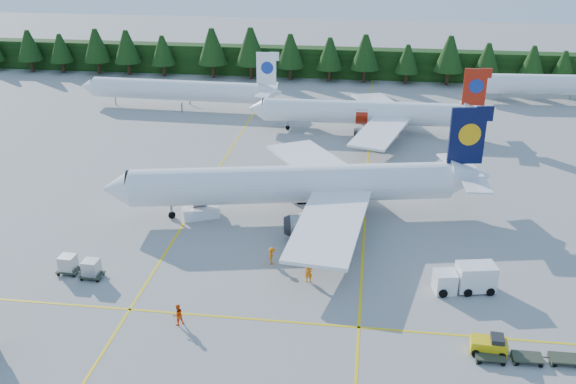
# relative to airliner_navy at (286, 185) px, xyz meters

# --- Properties ---
(ground) EXTENTS (320.00, 320.00, 0.00)m
(ground) POSITION_rel_airliner_navy_xyz_m (3.03, -14.74, -3.72)
(ground) COLOR #9A9A95
(ground) RESTS_ON ground
(taxi_stripe_a) EXTENTS (0.25, 120.00, 0.01)m
(taxi_stripe_a) POSITION_rel_airliner_navy_xyz_m (-10.97, 5.26, -3.71)
(taxi_stripe_a) COLOR yellow
(taxi_stripe_a) RESTS_ON ground
(taxi_stripe_b) EXTENTS (0.25, 120.00, 0.01)m
(taxi_stripe_b) POSITION_rel_airliner_navy_xyz_m (9.03, 5.26, -3.71)
(taxi_stripe_b) COLOR yellow
(taxi_stripe_b) RESTS_ON ground
(taxi_stripe_cross) EXTENTS (80.00, 0.25, 0.01)m
(taxi_stripe_cross) POSITION_rel_airliner_navy_xyz_m (3.03, -20.74, -3.71)
(taxi_stripe_cross) COLOR yellow
(taxi_stripe_cross) RESTS_ON ground
(treeline_hedge) EXTENTS (220.00, 4.00, 6.00)m
(treeline_hedge) POSITION_rel_airliner_navy_xyz_m (3.03, 67.26, -0.72)
(treeline_hedge) COLOR black
(treeline_hedge) RESTS_ON ground
(airliner_navy) EXTENTS (42.08, 34.29, 12.36)m
(airliner_navy) POSITION_rel_airliner_navy_xyz_m (0.00, 0.00, 0.00)
(airliner_navy) COLOR white
(airliner_navy) RESTS_ON ground
(airliner_red) EXTENTS (36.24, 29.83, 10.54)m
(airliner_red) POSITION_rel_airliner_navy_xyz_m (7.13, 31.17, -0.55)
(airliner_red) COLOR white
(airliner_red) RESTS_ON ground
(airliner_far_left) EXTENTS (35.47, 4.56, 10.31)m
(airliner_far_left) POSITION_rel_airliner_navy_xyz_m (-26.07, 40.69, -0.48)
(airliner_far_left) COLOR white
(airliner_far_left) RESTS_ON ground
(airliner_far_right) EXTENTS (36.49, 5.64, 10.61)m
(airliner_far_right) POSITION_rel_airliner_navy_xyz_m (42.85, 53.17, -0.39)
(airliner_far_right) COLOR white
(airliner_far_right) RESTS_ON ground
(airstairs) EXTENTS (4.94, 6.25, 3.68)m
(airstairs) POSITION_rel_airliner_navy_xyz_m (-9.65, -1.54, -2.92)
(airstairs) COLOR white
(airstairs) RESTS_ON ground
(service_truck) EXTENTS (5.77, 3.03, 2.65)m
(service_truck) POSITION_rel_airliner_navy_xyz_m (18.39, -13.70, -2.40)
(service_truck) COLOR white
(service_truck) RESTS_ON ground
(baggage_tug) EXTENTS (2.86, 1.65, 1.49)m
(baggage_tug) POSITION_rel_airliner_navy_xyz_m (19.31, -22.70, -2.99)
(baggage_tug) COLOR #D7B90B
(baggage_tug) RESTS_ON ground
(dolly_train) EXTENTS (13.60, 2.28, 0.13)m
(dolly_train) POSITION_rel_airliner_navy_xyz_m (24.93, -23.23, -3.29)
(dolly_train) COLOR #2D3224
(dolly_train) RESTS_ON ground
(uld_pair) EXTENTS (4.68, 2.19, 1.57)m
(uld_pair) POSITION_rel_airliner_navy_xyz_m (-17.65, -15.86, -2.65)
(uld_pair) COLOR #2D3224
(uld_pair) RESTS_ON ground
(crew_a) EXTENTS (0.73, 0.50, 1.94)m
(crew_a) POSITION_rel_airliner_navy_xyz_m (4.11, -14.06, -2.75)
(crew_a) COLOR orange
(crew_a) RESTS_ON ground
(crew_b) EXTENTS (1.18, 1.15, 1.92)m
(crew_b) POSITION_rel_airliner_navy_xyz_m (-6.10, -22.28, -2.76)
(crew_b) COLOR #EE4405
(crew_b) RESTS_ON ground
(crew_c) EXTENTS (0.58, 0.79, 1.81)m
(crew_c) POSITION_rel_airliner_navy_xyz_m (0.16, -11.29, -2.81)
(crew_c) COLOR #D55F04
(crew_c) RESTS_ON ground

